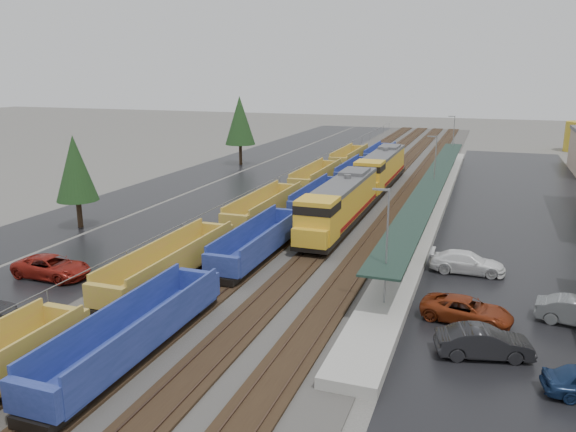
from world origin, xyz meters
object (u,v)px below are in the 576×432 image
parked_car_east_b (467,310)px  well_string_yellow (226,232)px  parked_car_west_c (52,267)px  parked_car_east_c (467,263)px  parked_car_east_a (484,343)px  locomotive_lead (340,204)px  well_string_blue (295,217)px  locomotive_trail (381,169)px

parked_car_east_b → well_string_yellow: bearing=76.0°
parked_car_west_c → parked_car_east_b: bearing=-84.9°
parked_car_west_c → parked_car_east_c: bearing=-67.9°
parked_car_east_a → parked_car_east_b: size_ratio=0.93×
locomotive_lead → parked_car_east_b: 21.38m
well_string_blue → parked_car_west_c: (-12.62, -18.25, -0.41)m
locomotive_lead → parked_car_east_a: locomotive_lead is taller
parked_car_east_a → parked_car_east_b: parked_car_east_a is taller
locomotive_lead → parked_car_east_a: bearing=-57.9°
well_string_yellow → parked_car_west_c: bearing=-127.1°
parked_car_east_c → well_string_yellow: bearing=88.5°
locomotive_lead → parked_car_east_a: 25.42m
locomotive_lead → well_string_blue: locomotive_lead is taller
well_string_yellow → locomotive_trail: bearing=74.7°
locomotive_trail → parked_car_east_a: locomotive_trail is taller
well_string_blue → parked_car_east_a: well_string_blue is taller
locomotive_trail → parked_car_east_c: 31.72m
locomotive_lead → parked_car_east_b: size_ratio=3.90×
locomotive_trail → parked_car_east_c: locomotive_trail is taller
well_string_yellow → well_string_blue: well_string_yellow is taller
well_string_blue → parked_car_west_c: size_ratio=17.50×
locomotive_trail → well_string_yellow: size_ratio=0.20×
parked_car_east_b → well_string_blue: bearing=55.8°
locomotive_lead → well_string_yellow: bearing=-134.1°
well_string_yellow → parked_car_east_a: 25.24m
parked_car_east_b → parked_car_east_c: size_ratio=0.98×
well_string_blue → parked_car_east_b: well_string_blue is taller
locomotive_lead → locomotive_trail: bearing=90.0°
well_string_yellow → parked_car_east_a: well_string_yellow is taller
parked_car_east_b → parked_car_east_a: bearing=-156.0°
well_string_blue → parked_car_east_c: bearing=-23.2°
parked_car_west_c → parked_car_east_c: 30.87m
well_string_yellow → parked_car_east_b: (20.44, -9.04, -0.49)m
locomotive_lead → locomotive_trail: same height
locomotive_trail → well_string_yellow: (-8.00, -29.26, -1.28)m
well_string_yellow → parked_car_east_a: (21.49, -13.22, -0.42)m
parked_car_west_c → parked_car_east_a: (30.12, -1.81, 0.01)m
parked_car_east_a → well_string_yellow: bearing=44.0°
locomotive_lead → locomotive_trail: (0.00, 21.00, 0.00)m
locomotive_trail → parked_car_east_a: bearing=-72.4°
parked_car_east_a → parked_car_east_b: (-1.05, 4.18, -0.07)m
well_string_yellow → parked_car_east_c: (20.07, -0.02, -0.44)m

